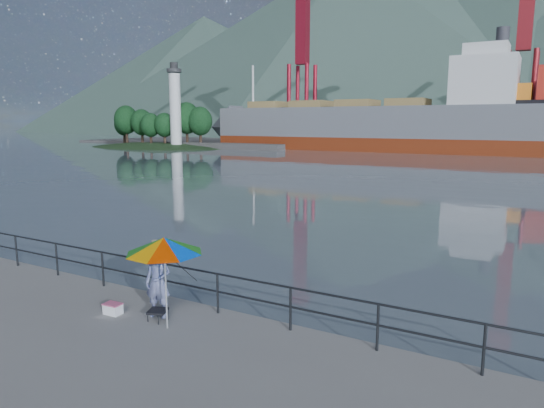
{
  "coord_description": "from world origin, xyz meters",
  "views": [
    {
      "loc": [
        9.7,
        -7.45,
        4.64
      ],
      "look_at": [
        2.09,
        6.0,
        2.0
      ],
      "focal_mm": 32.0,
      "sensor_mm": 36.0,
      "label": 1
    }
  ],
  "objects_px": {
    "bulk_carrier": "(381,125)",
    "beach_umbrella": "(164,245)",
    "fisherman": "(158,282)",
    "cooler_bag": "(113,309)"
  },
  "relations": [
    {
      "from": "fisherman",
      "to": "beach_umbrella",
      "type": "height_order",
      "value": "beach_umbrella"
    },
    {
      "from": "fisherman",
      "to": "cooler_bag",
      "type": "distance_m",
      "value": 1.39
    },
    {
      "from": "fisherman",
      "to": "cooler_bag",
      "type": "relative_size",
      "value": 4.18
    },
    {
      "from": "beach_umbrella",
      "to": "fisherman",
      "type": "bearing_deg",
      "value": 146.21
    },
    {
      "from": "beach_umbrella",
      "to": "bulk_carrier",
      "type": "distance_m",
      "value": 74.09
    },
    {
      "from": "fisherman",
      "to": "cooler_bag",
      "type": "bearing_deg",
      "value": -173.61
    },
    {
      "from": "bulk_carrier",
      "to": "cooler_bag",
      "type": "bearing_deg",
      "value": -77.85
    },
    {
      "from": "bulk_carrier",
      "to": "beach_umbrella",
      "type": "bearing_deg",
      "value": -76.55
    },
    {
      "from": "fisherman",
      "to": "bulk_carrier",
      "type": "bearing_deg",
      "value": 87.19
    },
    {
      "from": "beach_umbrella",
      "to": "bulk_carrier",
      "type": "xyz_separation_m",
      "value": [
        -17.22,
        72.02,
        2.14
      ]
    }
  ]
}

